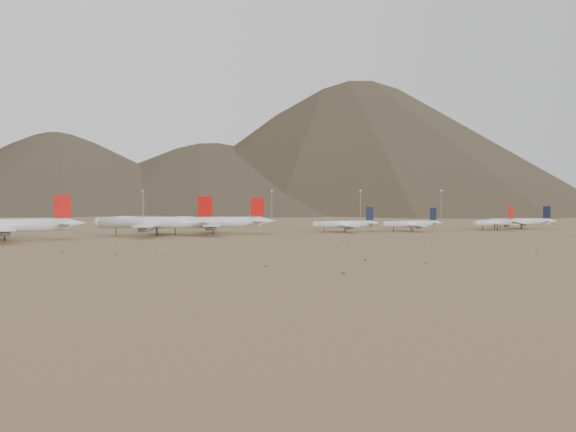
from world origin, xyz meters
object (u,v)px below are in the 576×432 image
object	(u,v)px
narrowbody_b	(412,224)
control_tower	(255,219)
narrowbody_a	(346,224)
widebody_east	(212,222)
widebody_west	(2,225)
widebody_centre	(155,222)

from	to	relation	value
narrowbody_b	control_tower	xyz separation A→B (m)	(-76.23, 91.05, 0.55)
narrowbody_a	control_tower	size ratio (longest dim) A/B	3.87
widebody_east	control_tower	world-z (taller)	widebody_east
narrowbody_a	narrowbody_b	distance (m)	42.92
widebody_west	widebody_centre	world-z (taller)	widebody_west
widebody_west	narrowbody_b	distance (m)	237.94
widebody_west	widebody_centre	xyz separation A→B (m)	(79.22, 16.65, -0.35)
widebody_centre	narrowbody_a	bearing A→B (deg)	18.55
widebody_west	narrowbody_b	world-z (taller)	widebody_west
widebody_west	widebody_east	distance (m)	114.50
widebody_west	control_tower	distance (m)	190.18
widebody_east	narrowbody_b	bearing A→B (deg)	3.90
widebody_centre	widebody_east	world-z (taller)	widebody_centre
widebody_centre	narrowbody_b	distance (m)	158.71
widebody_west	control_tower	size ratio (longest dim) A/B	6.48
narrowbody_a	control_tower	bearing A→B (deg)	107.82
widebody_east	narrowbody_b	world-z (taller)	widebody_east
widebody_east	widebody_centre	bearing A→B (deg)	-163.79
narrowbody_b	control_tower	distance (m)	118.75
widebody_centre	narrowbody_a	world-z (taller)	widebody_centre
narrowbody_a	control_tower	world-z (taller)	narrowbody_a
narrowbody_a	widebody_east	bearing A→B (deg)	172.37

